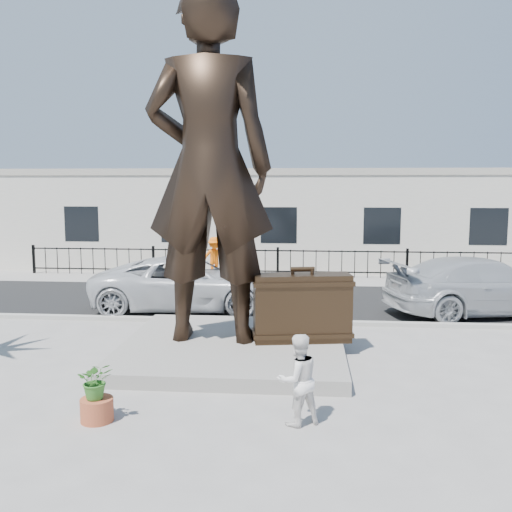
% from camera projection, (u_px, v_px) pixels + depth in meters
% --- Properties ---
extents(ground, '(100.00, 100.00, 0.00)m').
position_uv_depth(ground, '(248.00, 375.00, 12.11)').
color(ground, '#9E9991').
rests_on(ground, ground).
extents(street, '(40.00, 7.00, 0.01)m').
position_uv_depth(street, '(271.00, 299.00, 20.02)').
color(street, black).
rests_on(street, ground).
extents(curb, '(40.00, 0.25, 0.12)m').
position_uv_depth(curb, '(264.00, 321.00, 16.55)').
color(curb, '#A5A399').
rests_on(curb, ground).
extents(far_sidewalk, '(40.00, 2.50, 0.02)m').
position_uv_depth(far_sidewalk, '(277.00, 280.00, 23.97)').
color(far_sidewalk, '#9E9991').
rests_on(far_sidewalk, ground).
extents(plinth, '(5.20, 5.20, 0.30)m').
position_uv_depth(plinth, '(233.00, 347.00, 13.62)').
color(plinth, gray).
rests_on(plinth, ground).
extents(fence, '(22.00, 0.10, 1.20)m').
position_uv_depth(fence, '(278.00, 263.00, 24.68)').
color(fence, black).
rests_on(fence, ground).
extents(building, '(28.00, 7.00, 4.40)m').
position_uv_depth(building, '(282.00, 220.00, 28.63)').
color(building, silver).
rests_on(building, ground).
extents(statue, '(3.03, 2.01, 8.26)m').
position_uv_depth(statue, '(209.00, 167.00, 13.31)').
color(statue, black).
rests_on(statue, plinth).
extents(suitcase, '(2.38, 1.09, 1.61)m').
position_uv_depth(suitcase, '(302.00, 308.00, 13.58)').
color(suitcase, '#2F2013').
rests_on(suitcase, plinth).
extents(tourist, '(0.95, 0.88, 1.56)m').
position_uv_depth(tourist, '(298.00, 379.00, 9.56)').
color(tourist, white).
rests_on(tourist, ground).
extents(car_white, '(6.26, 3.23, 1.69)m').
position_uv_depth(car_white, '(189.00, 284.00, 18.26)').
color(car_white, silver).
rests_on(car_white, street).
extents(car_silver, '(6.51, 3.98, 1.76)m').
position_uv_depth(car_silver, '(483.00, 286.00, 17.62)').
color(car_silver, '#AFB2B4').
rests_on(car_silver, street).
extents(worker, '(1.31, 1.06, 1.77)m').
position_uv_depth(worker, '(215.00, 258.00, 24.20)').
color(worker, orange).
rests_on(worker, far_sidewalk).
extents(planter, '(0.56, 0.56, 0.40)m').
position_uv_depth(planter, '(97.00, 410.00, 9.75)').
color(planter, '#AC4D2D').
rests_on(planter, ground).
extents(shrub, '(0.72, 0.68, 0.65)m').
position_uv_depth(shrub, '(96.00, 380.00, 9.69)').
color(shrub, '#337124').
rests_on(shrub, planter).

